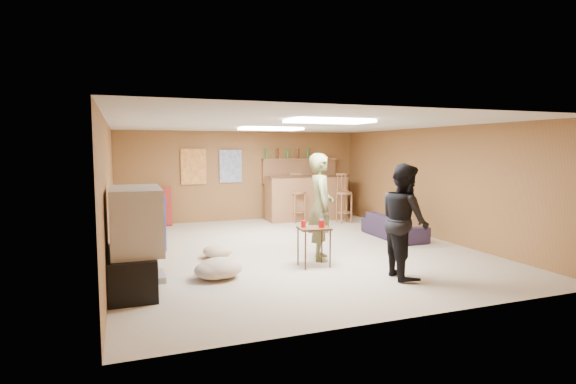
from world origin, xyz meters
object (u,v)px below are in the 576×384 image
object	(u,v)px
person_black	(404,221)
bar_counter	(306,198)
person_olive	(321,207)
sofa	(394,226)
tray_table	(314,247)
tv_body	(136,219)

from	to	relation	value
person_black	bar_counter	bearing A→B (deg)	2.42
bar_counter	person_olive	world-z (taller)	person_olive
person_olive	sofa	bearing A→B (deg)	-43.06
bar_counter	tray_table	distance (m)	4.49
person_olive	person_black	xyz separation A→B (m)	(0.67, -1.30, -0.06)
sofa	person_black	bearing A→B (deg)	150.90
tray_table	bar_counter	bearing A→B (deg)	68.94
tv_body	person_olive	xyz separation A→B (m)	(2.82, 0.63, -0.05)
person_olive	bar_counter	bearing A→B (deg)	-0.01
bar_counter	tray_table	size ratio (longest dim) A/B	3.33
person_olive	tray_table	xyz separation A→B (m)	(-0.28, -0.37, -0.55)
tv_body	tray_table	bearing A→B (deg)	5.91
tv_body	person_black	world-z (taller)	person_black
tray_table	tv_body	bearing A→B (deg)	-174.09
person_olive	sofa	world-z (taller)	person_olive
tv_body	sofa	size ratio (longest dim) A/B	0.70
tray_table	person_black	bearing A→B (deg)	-44.33
tv_body	person_black	distance (m)	3.56
bar_counter	tray_table	xyz separation A→B (m)	(-1.61, -4.19, -0.25)
tv_body	person_olive	world-z (taller)	person_olive
tv_body	tray_table	distance (m)	2.62
bar_counter	person_olive	size ratio (longest dim) A/B	1.17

